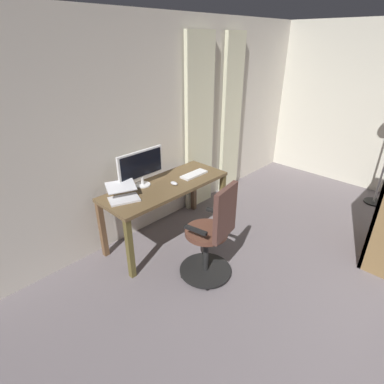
# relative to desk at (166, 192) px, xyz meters

# --- Properties ---
(back_room_partition) EXTENTS (5.67, 0.10, 2.57)m
(back_room_partition) POSITION_rel_desk_xyz_m (-0.51, -0.45, 0.64)
(back_room_partition) COLOR beige
(back_room_partition) RESTS_ON ground
(curtain_left_panel) EXTENTS (0.42, 0.06, 2.39)m
(curtain_left_panel) POSITION_rel_desk_xyz_m (-1.68, -0.34, 0.54)
(curtain_left_panel) COLOR beige
(curtain_left_panel) RESTS_ON ground
(curtain_right_panel) EXTENTS (0.52, 0.06, 2.39)m
(curtain_right_panel) POSITION_rel_desk_xyz_m (-0.95, -0.34, 0.54)
(curtain_right_panel) COLOR beige
(curtain_right_panel) RESTS_ON ground
(desk) EXTENTS (1.58, 0.60, 0.75)m
(desk) POSITION_rel_desk_xyz_m (0.00, 0.00, 0.00)
(desk) COLOR brown
(desk) RESTS_ON ground
(office_chair) EXTENTS (0.56, 0.56, 1.09)m
(office_chair) POSITION_rel_desk_xyz_m (0.16, 0.86, -0.15)
(office_chair) COLOR black
(office_chair) RESTS_ON ground
(computer_monitor) EXTENTS (0.61, 0.18, 0.42)m
(computer_monitor) POSITION_rel_desk_xyz_m (0.20, -0.18, 0.34)
(computer_monitor) COLOR white
(computer_monitor) RESTS_ON desk
(computer_keyboard) EXTENTS (0.37, 0.14, 0.02)m
(computer_keyboard) POSITION_rel_desk_xyz_m (-0.42, 0.06, 0.11)
(computer_keyboard) COLOR white
(computer_keyboard) RESTS_ON desk
(laptop) EXTENTS (0.40, 0.40, 0.15)m
(laptop) POSITION_rel_desk_xyz_m (0.56, -0.06, 0.15)
(laptop) COLOR silver
(laptop) RESTS_ON desk
(computer_mouse) EXTENTS (0.06, 0.10, 0.04)m
(computer_mouse) POSITION_rel_desk_xyz_m (-0.06, 0.08, 0.12)
(computer_mouse) COLOR silver
(computer_mouse) RESTS_ON desk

